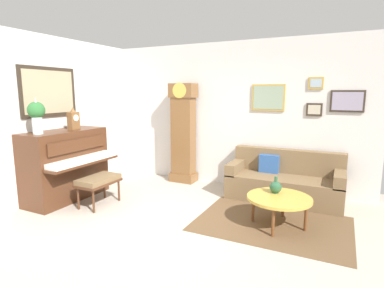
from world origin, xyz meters
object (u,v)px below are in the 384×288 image
Objects in this scene: grandfather_clock at (183,136)px; green_jug at (276,187)px; mantel_clock at (73,119)px; piano at (67,165)px; flower_vase at (37,114)px; coffee_table at (279,199)px; piano_bench at (99,181)px; couch at (284,181)px.

green_jug is (2.13, -1.21, -0.45)m from grandfather_clock.
mantel_clock is 1.58× the size of green_jug.
flower_vase is at bearing -89.81° from piano.
coffee_table is at bearing 4.28° from mantel_clock.
piano is 1.64× the size of coffee_table.
green_jug is (2.73, 0.63, 0.11)m from piano_bench.
piano is 3.79m from couch.
couch is (3.40, 1.65, -0.30)m from piano.
mantel_clock is at bearing 163.10° from piano_bench.
flower_vase is at bearing -164.51° from coffee_table.
grandfather_clock is 1.07× the size of couch.
mantel_clock is 0.73m from flower_vase.
mantel_clock is at bearing -173.22° from green_jug.
piano_bench is 1.21× the size of flower_vase.
grandfather_clock is (1.32, 1.83, 0.36)m from piano.
flower_vase is 3.76m from green_jug.
coffee_table is 3.83m from flower_vase.
piano reaches higher than green_jug.
flower_vase reaches higher than piano_bench.
mantel_clock reaches higher than coffee_table.
piano_bench is at bearing -167.09° from green_jug.
mantel_clock is at bearing 89.41° from piano.
green_jug is (0.04, -1.03, 0.20)m from couch.
couch is at bearing 31.63° from piano_bench.
piano is at bearing -90.59° from mantel_clock.
coffee_table is 0.20m from green_jug.
piano_bench is 3.16m from couch.
piano is 1.04m from flower_vase.
couch is at bearing 32.32° from flower_vase.
coffee_table is 2.32× the size of mantel_clock.
piano is 2.29m from grandfather_clock.
piano is 2.48× the size of flower_vase.
grandfather_clock reaches higher than mantel_clock.
green_jug is at bearing 12.91° from piano_bench.
piano_bench is 0.37× the size of couch.
piano_bench is at bearing -148.37° from couch.
flower_vase reaches higher than green_jug.
piano_bench is 2.85m from coffee_table.
mantel_clock is 3.57m from green_jug.
flower_vase is (-1.32, -2.33, 0.55)m from grandfather_clock.
grandfather_clock reaches higher than coffee_table.
grandfather_clock is 8.46× the size of green_jug.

